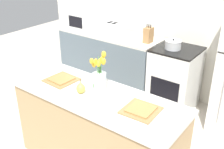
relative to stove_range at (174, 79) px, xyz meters
The scene contains 12 objects.
back_wall 0.99m from the stove_range, 104.01° to the left, with size 5.20×0.08×2.70m.
kitchen_island 1.60m from the stove_range, 93.58° to the right, with size 1.80×0.66×0.88m.
back_counter 1.16m from the stove_range, behind, with size 1.68×0.60×0.90m.
stove_range is the anchor object (origin of this frame).
flower_vase 1.64m from the stove_range, 94.30° to the right, with size 0.15×0.18×0.43m.
pear_figurine 1.75m from the stove_range, 98.26° to the right, with size 0.09×0.09×0.14m.
plate_setting_left 1.75m from the stove_range, 110.53° to the right, with size 0.32×0.32×0.02m.
plate_setting_right 1.69m from the stove_range, 76.04° to the right, with size 0.32×0.32×0.02m.
toaster 1.25m from the stove_range, behind, with size 0.28×0.18×0.17m.
cooking_pot 0.52m from the stove_range, 143.63° to the right, with size 0.22×0.22×0.14m.
microwave 1.77m from the stove_range, behind, with size 0.48×0.37×0.27m.
knife_block 0.72m from the stove_range, behind, with size 0.10×0.14×0.27m.
Camera 1 is at (1.54, -1.80, 2.23)m, focal length 45.00 mm.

